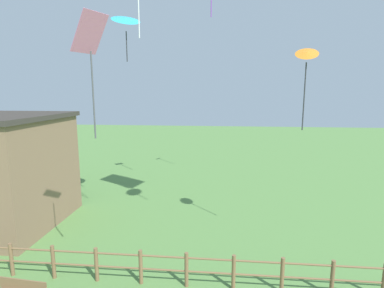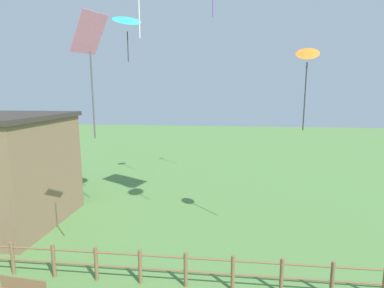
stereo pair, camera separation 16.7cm
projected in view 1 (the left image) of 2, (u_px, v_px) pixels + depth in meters
wooden_fence at (186, 268)px, 10.63m from camera, size 16.79×0.14×1.30m
kite_orange_delta at (307, 58)px, 11.70m from camera, size 1.03×0.93×3.31m
kite_cyan_delta at (126, 19)px, 14.25m from camera, size 1.83×1.78×2.33m
kite_pink_diamond at (91, 46)px, 9.11m from camera, size 1.06×1.17×3.80m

